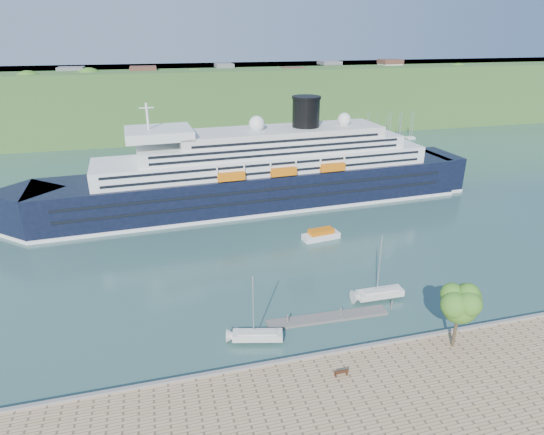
{
  "coord_description": "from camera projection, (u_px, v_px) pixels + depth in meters",
  "views": [
    {
      "loc": [
        -18.76,
        -41.19,
        36.86
      ],
      "look_at": [
        -0.01,
        30.0,
        6.6
      ],
      "focal_mm": 30.0,
      "sensor_mm": 36.0,
      "label": 1
    }
  ],
  "objects": [
    {
      "name": "quay_coping",
      "position": [
        336.0,
        351.0,
        54.66
      ],
      "size": [
        220.0,
        0.5,
        0.3
      ],
      "primitive_type": "cube",
      "color": "slate",
      "rests_on": "promenade"
    },
    {
      "name": "tender_launch",
      "position": [
        321.0,
        234.0,
        86.6
      ],
      "size": [
        7.52,
        3.42,
        2.0
      ],
      "primitive_type": null,
      "rotation": [
        0.0,
        0.0,
        0.13
      ],
      "color": "orange",
      "rests_on": "ground"
    },
    {
      "name": "floating_pontoon",
      "position": [
        328.0,
        317.0,
        62.79
      ],
      "size": [
        17.23,
        2.69,
        0.38
      ],
      "primitive_type": null,
      "rotation": [
        0.0,
        0.0,
        -0.03
      ],
      "color": "slate",
      "rests_on": "ground"
    },
    {
      "name": "cruise_ship",
      "position": [
        257.0,
        154.0,
        99.51
      ],
      "size": [
        107.33,
        20.58,
        23.96
      ],
      "primitive_type": null,
      "rotation": [
        0.0,
        0.0,
        0.05
      ],
      "color": "black",
      "rests_on": "ground"
    },
    {
      "name": "promenade_tree",
      "position": [
        458.0,
        314.0,
        54.12
      ],
      "size": [
        5.65,
        5.65,
        9.36
      ],
      "primitive_type": null,
      "color": "#39661B",
      "rests_on": "promenade"
    },
    {
      "name": "far_hillside",
      "position": [
        198.0,
        99.0,
        180.41
      ],
      "size": [
        400.0,
        50.0,
        24.0
      ],
      "primitive_type": "cube",
      "color": "#315A24",
      "rests_on": "ground"
    },
    {
      "name": "sailboat_white_far",
      "position": [
        382.0,
        269.0,
        65.54
      ],
      "size": [
        7.76,
        2.23,
        9.99
      ],
      "primitive_type": null,
      "rotation": [
        0.0,
        0.0,
        -0.01
      ],
      "color": "silver",
      "rests_on": "ground"
    },
    {
      "name": "ground",
      "position": [
        335.0,
        358.0,
        55.28
      ],
      "size": [
        400.0,
        400.0,
        0.0
      ],
      "primitive_type": "plane",
      "color": "#2C4F4C",
      "rests_on": "ground"
    },
    {
      "name": "sailboat_white_near",
      "position": [
        257.0,
        311.0,
        56.52
      ],
      "size": [
        7.3,
        3.59,
        9.09
      ],
      "primitive_type": null,
      "rotation": [
        0.0,
        0.0,
        -0.24
      ],
      "color": "silver",
      "rests_on": "ground"
    },
    {
      "name": "park_bench",
      "position": [
        341.0,
        372.0,
        50.86
      ],
      "size": [
        1.62,
        0.68,
        1.04
      ],
      "primitive_type": null,
      "rotation": [
        0.0,
        0.0,
        -0.01
      ],
      "color": "#402212",
      "rests_on": "promenade"
    }
  ]
}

